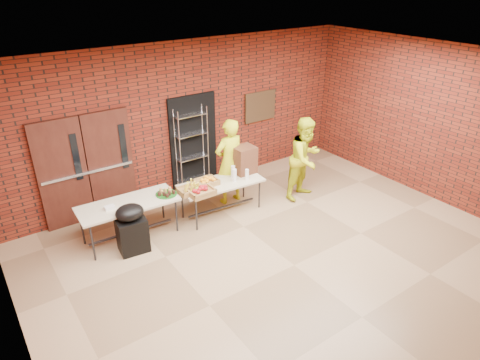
{
  "coord_description": "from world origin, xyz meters",
  "views": [
    {
      "loc": [
        -4.04,
        -4.17,
        4.46
      ],
      "look_at": [
        -0.12,
        1.4,
        1.05
      ],
      "focal_mm": 32.0,
      "sensor_mm": 36.0,
      "label": 1
    }
  ],
  "objects_px": {
    "table_right": "(221,185)",
    "coffee_dispenser": "(244,160)",
    "volunteer_woman": "(229,162)",
    "covered_grill": "(132,228)",
    "table_left": "(128,206)",
    "volunteer_man": "(305,158)",
    "wire_rack": "(192,150)"
  },
  "relations": [
    {
      "from": "wire_rack",
      "to": "volunteer_woman",
      "type": "relative_size",
      "value": 1.04
    },
    {
      "from": "table_left",
      "to": "volunteer_woman",
      "type": "relative_size",
      "value": 0.99
    },
    {
      "from": "table_left",
      "to": "covered_grill",
      "type": "distance_m",
      "value": 0.46
    },
    {
      "from": "table_left",
      "to": "table_right",
      "type": "height_order",
      "value": "table_left"
    },
    {
      "from": "wire_rack",
      "to": "covered_grill",
      "type": "distance_m",
      "value": 2.47
    },
    {
      "from": "table_left",
      "to": "volunteer_man",
      "type": "distance_m",
      "value": 3.72
    },
    {
      "from": "coffee_dispenser",
      "to": "covered_grill",
      "type": "relative_size",
      "value": 0.62
    },
    {
      "from": "table_left",
      "to": "covered_grill",
      "type": "relative_size",
      "value": 1.99
    },
    {
      "from": "table_right",
      "to": "covered_grill",
      "type": "xyz_separation_m",
      "value": [
        -1.96,
        -0.19,
        -0.17
      ]
    },
    {
      "from": "coffee_dispenser",
      "to": "covered_grill",
      "type": "xyz_separation_m",
      "value": [
        -2.59,
        -0.31,
        -0.51
      ]
    },
    {
      "from": "table_left",
      "to": "volunteer_man",
      "type": "relative_size",
      "value": 1.01
    },
    {
      "from": "wire_rack",
      "to": "covered_grill",
      "type": "relative_size",
      "value": 2.1
    },
    {
      "from": "table_right",
      "to": "coffee_dispenser",
      "type": "height_order",
      "value": "coffee_dispenser"
    },
    {
      "from": "table_left",
      "to": "table_right",
      "type": "bearing_deg",
      "value": -3.91
    },
    {
      "from": "coffee_dispenser",
      "to": "volunteer_man",
      "type": "relative_size",
      "value": 0.32
    },
    {
      "from": "table_left",
      "to": "coffee_dispenser",
      "type": "distance_m",
      "value": 2.49
    },
    {
      "from": "table_left",
      "to": "volunteer_woman",
      "type": "xyz_separation_m",
      "value": [
        2.24,
        0.11,
        0.24
      ]
    },
    {
      "from": "volunteer_woman",
      "to": "table_right",
      "type": "bearing_deg",
      "value": 35.99
    },
    {
      "from": "wire_rack",
      "to": "volunteer_man",
      "type": "bearing_deg",
      "value": -41.6
    },
    {
      "from": "volunteer_woman",
      "to": "volunteer_man",
      "type": "xyz_separation_m",
      "value": [
        1.42,
        -0.73,
        -0.02
      ]
    },
    {
      "from": "covered_grill",
      "to": "volunteer_man",
      "type": "distance_m",
      "value": 3.81
    },
    {
      "from": "table_right",
      "to": "coffee_dispenser",
      "type": "relative_size",
      "value": 3.07
    },
    {
      "from": "wire_rack",
      "to": "volunteer_woman",
      "type": "xyz_separation_m",
      "value": [
        0.37,
        -0.87,
        -0.04
      ]
    },
    {
      "from": "table_left",
      "to": "table_right",
      "type": "relative_size",
      "value": 1.04
    },
    {
      "from": "table_right",
      "to": "volunteer_woman",
      "type": "height_order",
      "value": "volunteer_woman"
    },
    {
      "from": "wire_rack",
      "to": "volunteer_man",
      "type": "relative_size",
      "value": 1.07
    },
    {
      "from": "table_left",
      "to": "table_right",
      "type": "distance_m",
      "value": 1.84
    },
    {
      "from": "wire_rack",
      "to": "table_left",
      "type": "xyz_separation_m",
      "value": [
        -1.86,
        -0.98,
        -0.28
      ]
    },
    {
      "from": "table_right",
      "to": "coffee_dispenser",
      "type": "xyz_separation_m",
      "value": [
        0.64,
        0.12,
        0.33
      ]
    },
    {
      "from": "wire_rack",
      "to": "table_left",
      "type": "bearing_deg",
      "value": -152.19
    },
    {
      "from": "table_right",
      "to": "wire_rack",
      "type": "bearing_deg",
      "value": 93.1
    },
    {
      "from": "coffee_dispenser",
      "to": "volunteer_woman",
      "type": "height_order",
      "value": "volunteer_woman"
    }
  ]
}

